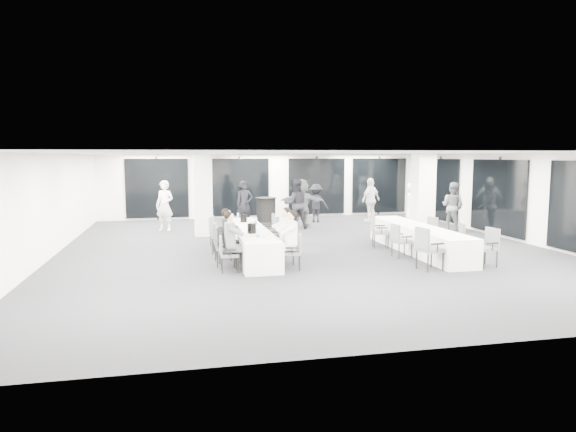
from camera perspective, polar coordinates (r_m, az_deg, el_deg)
name	(u,v)px	position (r m, az deg, el deg)	size (l,w,h in m)	color
room	(324,198)	(16.23, 4.05, 1.97)	(14.04, 16.04, 2.84)	#24252A
column_left	(203,195)	(17.70, -9.42, 2.33)	(0.60, 0.60, 2.80)	silver
column_right	(423,197)	(17.34, 14.74, 2.11)	(0.60, 0.60, 2.80)	silver
banquet_table_main	(250,242)	(14.12, -4.24, -2.90)	(0.90, 5.00, 0.75)	white
banquet_table_side	(418,239)	(15.01, 14.25, -2.51)	(0.90, 5.00, 0.75)	white
cocktail_table	(266,212)	(19.53, -2.45, 0.41)	(0.83, 0.83, 1.15)	black
chair_main_left_near	(226,251)	(12.17, -6.90, -3.93)	(0.44, 0.50, 0.86)	#515459
chair_main_left_second	(223,244)	(12.80, -7.21, -3.10)	(0.58, 0.62, 0.98)	#515459
chair_main_left_mid	(220,239)	(13.65, -7.52, -2.51)	(0.56, 0.60, 0.97)	#515459
chair_main_left_fourth	(218,232)	(14.51, -7.82, -1.81)	(0.59, 0.64, 1.04)	#515459
chair_main_left_far	(216,230)	(15.50, -8.04, -1.60)	(0.53, 0.56, 0.88)	#515459
chair_main_right_near	(295,249)	(12.35, 0.79, -3.71)	(0.51, 0.54, 0.86)	#515459
chair_main_right_second	(289,244)	(13.01, 0.12, -3.15)	(0.52, 0.55, 0.87)	#515459
chair_main_right_mid	(281,236)	(14.01, -0.75, -2.29)	(0.51, 0.56, 0.94)	#515459
chair_main_right_fourth	(277,233)	(14.67, -1.28, -1.86)	(0.58, 0.60, 0.95)	#515459
chair_main_right_far	(269,227)	(15.84, -2.09, -1.22)	(0.50, 0.55, 0.95)	#515459
chair_side_left_near	(427,246)	(12.70, 15.19, -3.22)	(0.61, 0.64, 1.03)	#515459
chair_side_left_mid	(399,238)	(14.12, 12.28, -2.44)	(0.50, 0.54, 0.91)	#515459
chair_side_left_far	(378,229)	(15.52, 9.93, -1.47)	(0.58, 0.61, 0.95)	#515459
chair_side_right_near	(488,245)	(13.61, 21.31, -2.98)	(0.55, 0.59, 0.95)	#515459
chair_side_right_mid	(457,237)	(14.81, 18.26, -2.24)	(0.54, 0.57, 0.89)	#515459
chair_side_right_far	(429,229)	(16.18, 15.42, -1.44)	(0.53, 0.56, 0.88)	#515459
seated_guest_a	(233,238)	(12.13, -6.18, -2.41)	(0.50, 0.38, 1.44)	#5C5F64
seated_guest_b	(230,234)	(12.76, -6.47, -1.96)	(0.50, 0.38, 1.44)	black
seated_guest_c	(289,236)	(12.28, 0.06, -2.25)	(0.50, 0.38, 1.44)	white
seated_guest_d	(283,232)	(12.95, -0.58, -1.79)	(0.50, 0.38, 1.44)	white
standing_guest_a	(244,202)	(19.30, -4.88, 1.61)	(0.74, 0.60, 2.03)	black
standing_guest_b	(296,201)	(19.11, 0.87, 1.71)	(1.02, 0.62, 2.12)	black
standing_guest_c	(316,201)	(21.15, 3.13, 1.72)	(1.15, 0.58, 1.78)	black
standing_guest_d	(371,197)	(21.52, 9.18, 2.09)	(1.20, 0.67, 2.04)	white
standing_guest_e	(412,200)	(21.69, 13.63, 1.79)	(0.90, 0.55, 1.87)	white
standing_guest_f	(302,199)	(19.90, 1.56, 1.86)	(1.91, 0.73, 2.08)	#5C5F64
standing_guest_g	(165,202)	(19.18, -13.55, 1.49)	(0.76, 0.61, 2.08)	white
standing_guest_h	(453,203)	(19.70, 17.85, 1.37)	(0.96, 0.59, 2.00)	#5C5F64
ice_bucket_near	(252,228)	(13.17, -4.05, -1.38)	(0.22, 0.22, 0.26)	black
ice_bucket_far	(244,218)	(15.39, -4.95, -0.25)	(0.21, 0.21, 0.23)	black
water_bottle_a	(258,235)	(12.08, -3.36, -2.13)	(0.08, 0.08, 0.24)	silver
water_bottle_b	(256,222)	(14.55, -3.61, -0.63)	(0.08, 0.08, 0.24)	silver
water_bottle_c	(238,216)	(16.10, -5.57, -0.02)	(0.06, 0.06, 0.19)	silver
plate_a	(254,236)	(12.68, -3.76, -2.22)	(0.22, 0.22, 0.03)	white
plate_b	(263,237)	(12.47, -2.75, -2.36)	(0.18, 0.18, 0.03)	white
plate_c	(257,232)	(13.36, -3.45, -1.76)	(0.22, 0.22, 0.03)	white
wine_glass	(268,233)	(12.18, -2.18, -1.90)	(0.08, 0.08, 0.20)	silver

